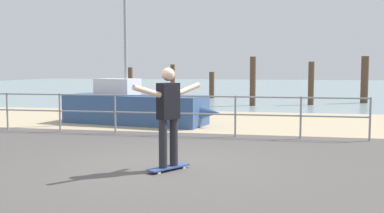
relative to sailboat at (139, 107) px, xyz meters
name	(u,v)px	position (x,y,z in m)	size (l,w,h in m)	color
ground_plane	(149,182)	(2.32, -6.62, -0.52)	(24.00, 10.00, 0.04)	#514C49
beach_strip	(221,121)	(2.32, 1.38, -0.52)	(24.00, 6.00, 0.04)	tan
sea_surface	(261,87)	(2.32, 29.38, -0.52)	(72.00, 50.00, 0.04)	#849EA3
railing_fence	(115,107)	(0.00, -2.02, 0.18)	(12.70, 0.05, 1.05)	gray
sailboat	(139,107)	(0.00, 0.00, 0.00)	(5.06, 2.14, 5.23)	#335184
skateboard	(169,168)	(2.45, -5.90, -0.45)	(0.61, 0.78, 0.08)	#334C8C
skateboarder	(168,111)	(2.45, -5.90, 0.49)	(0.87, 1.25, 1.65)	#26262B
groyne_post_0	(130,82)	(-4.94, 13.21, 0.37)	(0.29, 0.29, 1.78)	#513826
groyne_post_1	(173,80)	(-2.31, 13.48, 0.46)	(0.28, 0.28, 1.96)	#513826
groyne_post_2	(212,85)	(0.33, 12.15, 0.24)	(0.30, 0.30, 1.52)	#513826
groyne_post_3	(253,81)	(2.97, 7.42, 0.60)	(0.27, 0.27, 2.25)	#513826
groyne_post_4	(311,84)	(5.60, 8.38, 0.49)	(0.27, 0.27, 2.03)	#513826
groyne_post_5	(365,80)	(8.24, 10.04, 0.63)	(0.36, 0.36, 2.31)	#513826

